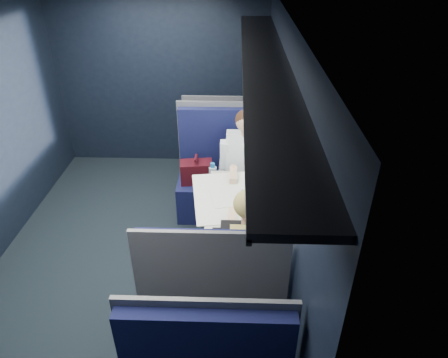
{
  "coord_description": "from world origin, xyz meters",
  "views": [
    {
      "loc": [
        1.0,
        -3.07,
        2.83
      ],
      "look_at": [
        0.9,
        0.0,
        0.95
      ],
      "focal_mm": 32.0,
      "sensor_mm": 36.0,
      "label": 1
    }
  ],
  "objects_px": {
    "seat_bay_near": "(221,179)",
    "seat_bay_far": "(214,295)",
    "bottle_small": "(262,180)",
    "table": "(238,205)",
    "man": "(245,164)",
    "woman": "(247,251)",
    "laptop": "(257,195)",
    "cup": "(257,175)",
    "seat_row_front": "(225,144)"
  },
  "relations": [
    {
      "from": "seat_bay_near",
      "to": "seat_row_front",
      "type": "height_order",
      "value": "seat_bay_near"
    },
    {
      "from": "table",
      "to": "seat_bay_near",
      "type": "xyz_separation_m",
      "value": [
        -0.2,
        0.87,
        -0.24
      ]
    },
    {
      "from": "bottle_small",
      "to": "laptop",
      "type": "bearing_deg",
      "value": -104.63
    },
    {
      "from": "seat_bay_near",
      "to": "seat_bay_far",
      "type": "bearing_deg",
      "value": -89.54
    },
    {
      "from": "table",
      "to": "woman",
      "type": "relative_size",
      "value": 0.76
    },
    {
      "from": "woman",
      "to": "cup",
      "type": "distance_m",
      "value": 1.08
    },
    {
      "from": "seat_bay_near",
      "to": "laptop",
      "type": "bearing_deg",
      "value": -67.59
    },
    {
      "from": "woman",
      "to": "laptop",
      "type": "bearing_deg",
      "value": 81.47
    },
    {
      "from": "table",
      "to": "man",
      "type": "relative_size",
      "value": 0.76
    },
    {
      "from": "table",
      "to": "man",
      "type": "distance_m",
      "value": 0.7
    },
    {
      "from": "seat_bay_near",
      "to": "seat_bay_far",
      "type": "xyz_separation_m",
      "value": [
        0.01,
        -1.74,
        -0.01
      ]
    },
    {
      "from": "table",
      "to": "laptop",
      "type": "relative_size",
      "value": 3.16
    },
    {
      "from": "seat_bay_near",
      "to": "man",
      "type": "distance_m",
      "value": 0.43
    },
    {
      "from": "table",
      "to": "man",
      "type": "height_order",
      "value": "man"
    },
    {
      "from": "woman",
      "to": "man",
      "type": "bearing_deg",
      "value": 90.0
    },
    {
      "from": "seat_bay_near",
      "to": "seat_bay_far",
      "type": "height_order",
      "value": "same"
    },
    {
      "from": "bottle_small",
      "to": "seat_bay_near",
      "type": "bearing_deg",
      "value": 122.59
    },
    {
      "from": "bottle_small",
      "to": "woman",
      "type": "bearing_deg",
      "value": -100.06
    },
    {
      "from": "table",
      "to": "seat_row_front",
      "type": "bearing_deg",
      "value": 95.8
    },
    {
      "from": "seat_bay_far",
      "to": "seat_row_front",
      "type": "bearing_deg",
      "value": 90.0
    },
    {
      "from": "table",
      "to": "seat_row_front",
      "type": "relative_size",
      "value": 0.86
    },
    {
      "from": "man",
      "to": "laptop",
      "type": "bearing_deg",
      "value": -81.88
    },
    {
      "from": "table",
      "to": "cup",
      "type": "height_order",
      "value": "cup"
    },
    {
      "from": "seat_bay_near",
      "to": "seat_row_front",
      "type": "xyz_separation_m",
      "value": [
        0.01,
        0.93,
        -0.01
      ]
    },
    {
      "from": "man",
      "to": "bottle_small",
      "type": "bearing_deg",
      "value": -71.99
    },
    {
      "from": "seat_bay_far",
      "to": "man",
      "type": "bearing_deg",
      "value": 80.97
    },
    {
      "from": "seat_row_front",
      "to": "table",
      "type": "bearing_deg",
      "value": -84.2
    },
    {
      "from": "seat_bay_near",
      "to": "cup",
      "type": "xyz_separation_m",
      "value": [
        0.38,
        -0.51,
        0.36
      ]
    },
    {
      "from": "seat_bay_far",
      "to": "woman",
      "type": "xyz_separation_m",
      "value": [
        0.25,
        0.17,
        0.31
      ]
    },
    {
      "from": "woman",
      "to": "seat_row_front",
      "type": "bearing_deg",
      "value": 95.7
    },
    {
      "from": "woman",
      "to": "laptop",
      "type": "xyz_separation_m",
      "value": [
        0.1,
        0.69,
        0.07
      ]
    },
    {
      "from": "laptop",
      "to": "table",
      "type": "bearing_deg",
      "value": 172.61
    },
    {
      "from": "cup",
      "to": "man",
      "type": "bearing_deg",
      "value": 108.76
    },
    {
      "from": "woman",
      "to": "laptop",
      "type": "height_order",
      "value": "woman"
    },
    {
      "from": "table",
      "to": "bottle_small",
      "type": "distance_m",
      "value": 0.35
    },
    {
      "from": "table",
      "to": "bottle_small",
      "type": "relative_size",
      "value": 5.09
    },
    {
      "from": "woman",
      "to": "laptop",
      "type": "distance_m",
      "value": 0.7
    },
    {
      "from": "laptop",
      "to": "cup",
      "type": "xyz_separation_m",
      "value": [
        0.01,
        0.38,
        -0.02
      ]
    },
    {
      "from": "seat_bay_far",
      "to": "seat_row_front",
      "type": "relative_size",
      "value": 1.09
    },
    {
      "from": "table",
      "to": "seat_row_front",
      "type": "distance_m",
      "value": 1.82
    },
    {
      "from": "table",
      "to": "cup",
      "type": "bearing_deg",
      "value": 63.29
    },
    {
      "from": "laptop",
      "to": "cup",
      "type": "distance_m",
      "value": 0.38
    },
    {
      "from": "man",
      "to": "seat_bay_near",
      "type": "bearing_deg",
      "value": 147.37
    },
    {
      "from": "bottle_small",
      "to": "cup",
      "type": "xyz_separation_m",
      "value": [
        -0.05,
        0.16,
        -0.04
      ]
    },
    {
      "from": "table",
      "to": "cup",
      "type": "xyz_separation_m",
      "value": [
        0.18,
        0.36,
        0.12
      ]
    },
    {
      "from": "seat_bay_far",
      "to": "woman",
      "type": "distance_m",
      "value": 0.43
    },
    {
      "from": "woman",
      "to": "table",
      "type": "bearing_deg",
      "value": 95.45
    },
    {
      "from": "seat_bay_far",
      "to": "woman",
      "type": "relative_size",
      "value": 0.95
    },
    {
      "from": "seat_bay_near",
      "to": "man",
      "type": "bearing_deg",
      "value": -32.63
    },
    {
      "from": "seat_bay_near",
      "to": "laptop",
      "type": "relative_size",
      "value": 3.98
    }
  ]
}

